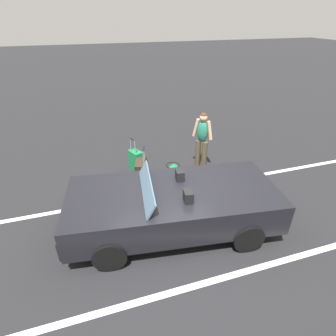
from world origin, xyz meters
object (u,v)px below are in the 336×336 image
(convertible_car, at_px, (163,206))
(traveler_person, at_px, (202,138))
(suitcase_medium_bright, at_px, (136,161))
(duffel_bag, at_px, (173,171))
(suitcase_large_black, at_px, (142,175))

(convertible_car, bearing_deg, traveler_person, -121.84)
(suitcase_medium_bright, relative_size, duffel_bag, 1.45)
(suitcase_medium_bright, distance_m, traveler_person, 1.97)
(duffel_bag, relative_size, traveler_person, 0.42)
(suitcase_medium_bright, bearing_deg, convertible_car, -111.86)
(suitcase_large_black, height_order, duffel_bag, suitcase_large_black)
(suitcase_medium_bright, bearing_deg, suitcase_large_black, -114.68)
(duffel_bag, bearing_deg, suitcase_large_black, 17.31)
(suitcase_large_black, relative_size, suitcase_medium_bright, 1.10)
(suitcase_large_black, distance_m, duffel_bag, 1.00)
(traveler_person, bearing_deg, duffel_bag, -28.69)
(convertible_car, relative_size, duffel_bag, 6.23)
(convertible_car, bearing_deg, duffel_bag, -106.15)
(duffel_bag, xyz_separation_m, traveler_person, (-0.93, -0.23, 0.77))
(suitcase_large_black, xyz_separation_m, traveler_person, (-1.86, -0.52, 0.56))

